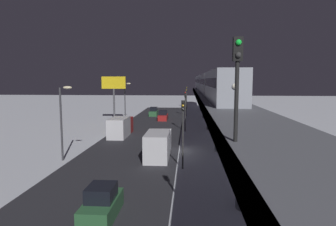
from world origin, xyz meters
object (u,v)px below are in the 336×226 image
(sedan_green, at_px, (154,112))
(delivery_van, at_px, (121,127))
(commercial_billboard, at_px, (114,87))
(sedan_green_2, at_px, (102,204))
(rail_signal, at_px, (237,71))
(traffic_light_distant, at_px, (187,94))
(traffic_light_mid, at_px, (185,105))
(subway_train, at_px, (207,83))
(traffic_light_far, at_px, (186,98))
(sedan_red, at_px, (163,116))
(box_truck, at_px, (158,144))
(traffic_light_near, at_px, (183,124))

(sedan_green, distance_m, delivery_van, 24.65)
(commercial_billboard, bearing_deg, sedan_green_2, 103.34)
(rail_signal, relative_size, sedan_green, 0.96)
(rail_signal, height_order, traffic_light_distant, rail_signal)
(sedan_green_2, xyz_separation_m, traffic_light_mid, (-4.70, -29.86, 3.40))
(rail_signal, relative_size, sedan_green_2, 0.99)
(subway_train, relative_size, commercial_billboard, 8.32)
(subway_train, height_order, rail_signal, rail_signal)
(delivery_van, distance_m, traffic_light_mid, 10.84)
(delivery_van, relative_size, commercial_billboard, 0.83)
(delivery_van, bearing_deg, sedan_green_2, 100.67)
(sedan_green_2, xyz_separation_m, delivery_van, (4.80, -25.48, 0.55))
(sedan_green, relative_size, traffic_light_far, 0.65)
(subway_train, distance_m, traffic_light_distant, 25.56)
(sedan_green, height_order, traffic_light_far, traffic_light_far)
(commercial_billboard, bearing_deg, sedan_red, -165.38)
(sedan_red, distance_m, box_truck, 28.89)
(sedan_red, height_order, traffic_light_far, traffic_light_far)
(traffic_light_distant, bearing_deg, traffic_light_far, 90.00)
(subway_train, bearing_deg, sedan_red, 11.37)
(sedan_green_2, xyz_separation_m, commercial_billboard, (9.60, -40.49, 6.03))
(traffic_light_near, distance_m, traffic_light_far, 39.90)
(rail_signal, distance_m, box_truck, 21.30)
(sedan_red, xyz_separation_m, traffic_light_mid, (-4.70, 13.14, 3.41))
(delivery_van, distance_m, traffic_light_distant, 45.38)
(traffic_light_distant, bearing_deg, sedan_green, 69.18)
(sedan_green_2, bearing_deg, subway_train, 78.67)
(traffic_light_far, bearing_deg, subway_train, 130.53)
(traffic_light_mid, bearing_deg, rail_signal, 93.79)
(rail_signal, relative_size, sedan_red, 0.88)
(traffic_light_mid, relative_size, commercial_billboard, 0.72)
(sedan_green_2, relative_size, traffic_light_far, 0.63)
(sedan_red, relative_size, commercial_billboard, 0.51)
(sedan_green, bearing_deg, traffic_light_distant, -110.82)
(subway_train, bearing_deg, rail_signal, 87.76)
(subway_train, height_order, sedan_green_2, subway_train)
(box_truck, bearing_deg, subway_train, -102.84)
(sedan_green, relative_size, delivery_van, 0.56)
(traffic_light_near, height_order, traffic_light_far, same)
(sedan_red, height_order, sedan_green, same)
(subway_train, xyz_separation_m, traffic_light_distant, (4.28, -24.96, -3.46))
(subway_train, relative_size, traffic_light_far, 11.57)
(traffic_light_near, bearing_deg, sedan_green, -79.42)
(sedan_green_2, distance_m, traffic_light_far, 50.14)
(subway_train, xyz_separation_m, box_truck, (6.98, 30.62, -6.31))
(subway_train, xyz_separation_m, sedan_green_2, (8.98, 44.80, -6.86))
(subway_train, relative_size, delivery_van, 10.01)
(rail_signal, height_order, box_truck, rail_signal)
(traffic_light_mid, bearing_deg, traffic_light_far, -90.00)
(sedan_green_2, relative_size, traffic_light_distant, 0.63)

